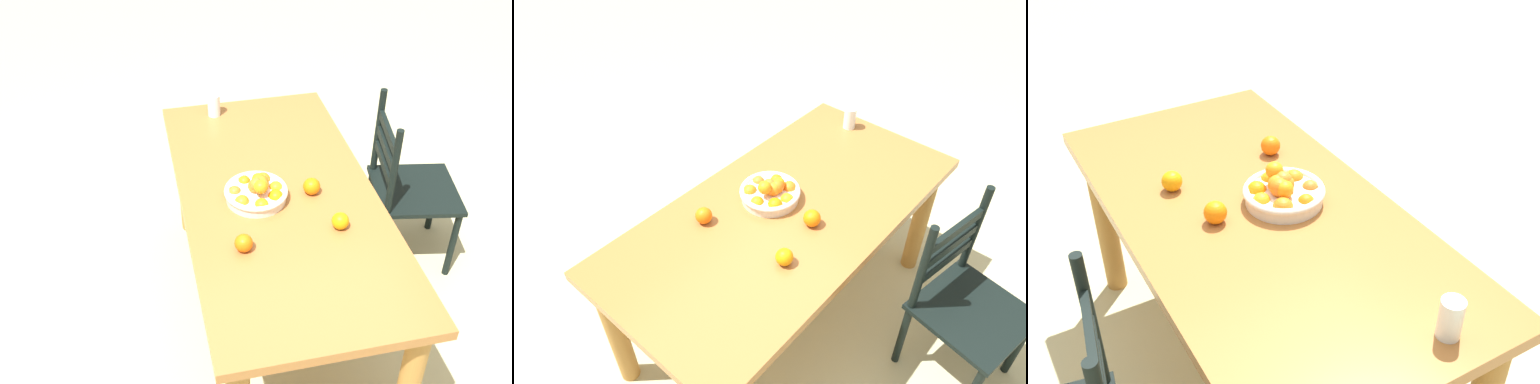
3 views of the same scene
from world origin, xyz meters
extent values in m
plane|color=#B1B086|center=(0.00, 0.00, 0.00)|extent=(12.00, 12.00, 0.00)
cube|color=#9D6331|center=(0.00, 0.00, 0.75)|extent=(1.71, 0.85, 0.05)
cylinder|color=#A47132|center=(-0.77, -0.34, 0.36)|extent=(0.09, 0.09, 0.73)
cylinder|color=#A47132|center=(0.77, -0.34, 0.36)|extent=(0.09, 0.09, 0.73)
cylinder|color=#A47132|center=(-0.77, 0.34, 0.36)|extent=(0.09, 0.09, 0.73)
cube|color=black|center=(-0.31, 0.83, 0.44)|extent=(0.51, 0.51, 0.03)
cylinder|color=black|center=(-0.46, 1.05, 0.21)|extent=(0.04, 0.04, 0.43)
cylinder|color=black|center=(-0.15, 0.61, 0.21)|extent=(0.04, 0.04, 0.43)
cylinder|color=black|center=(-0.53, 0.67, 0.21)|extent=(0.04, 0.04, 0.43)
cylinder|color=black|center=(-0.15, 0.61, 0.69)|extent=(0.04, 0.04, 0.49)
cylinder|color=black|center=(-0.53, 0.67, 0.69)|extent=(0.04, 0.04, 0.49)
cube|color=black|center=(-0.34, 0.64, 0.62)|extent=(0.34, 0.08, 0.04)
cube|color=black|center=(-0.34, 0.64, 0.71)|extent=(0.34, 0.08, 0.04)
cube|color=black|center=(-0.34, 0.64, 0.81)|extent=(0.34, 0.08, 0.04)
cylinder|color=silver|center=(-0.01, -0.10, 0.80)|extent=(0.26, 0.26, 0.05)
torus|color=silver|center=(-0.01, -0.10, 0.82)|extent=(0.28, 0.28, 0.02)
sphere|color=orange|center=(0.09, -0.10, 0.81)|extent=(0.06, 0.06, 0.06)
sphere|color=orange|center=(0.05, -0.03, 0.81)|extent=(0.07, 0.07, 0.07)
sphere|color=orange|center=(-0.02, -0.01, 0.81)|extent=(0.06, 0.06, 0.06)
sphere|color=orange|center=(-0.08, -0.05, 0.81)|extent=(0.07, 0.07, 0.07)
sphere|color=orange|center=(-0.09, -0.14, 0.81)|extent=(0.06, 0.06, 0.06)
sphere|color=orange|center=(-0.03, -0.19, 0.81)|extent=(0.06, 0.06, 0.06)
sphere|color=orange|center=(0.05, -0.18, 0.81)|extent=(0.07, 0.07, 0.07)
sphere|color=orange|center=(0.04, -0.09, 0.88)|extent=(0.06, 0.06, 0.06)
sphere|color=orange|center=(-0.01, -0.10, 0.85)|extent=(0.06, 0.06, 0.06)
sphere|color=orange|center=(0.00, -0.10, 0.85)|extent=(0.06, 0.06, 0.06)
sphere|color=orange|center=(-0.04, -0.09, 0.85)|extent=(0.06, 0.06, 0.06)
sphere|color=orange|center=(0.00, -0.10, 0.86)|extent=(0.06, 0.06, 0.06)
sphere|color=orange|center=(-0.02, -0.08, 0.85)|extent=(0.06, 0.06, 0.06)
sphere|color=orange|center=(-0.01, -0.11, 0.84)|extent=(0.06, 0.06, 0.06)
sphere|color=orange|center=(0.00, -0.08, 0.85)|extent=(0.07, 0.07, 0.07)
sphere|color=orange|center=(0.01, 0.14, 0.81)|extent=(0.08, 0.08, 0.08)
sphere|color=orange|center=(0.30, -0.22, 0.81)|extent=(0.07, 0.07, 0.07)
sphere|color=orange|center=(0.25, 0.19, 0.81)|extent=(0.07, 0.07, 0.07)
cylinder|color=silver|center=(-0.74, -0.17, 0.83)|extent=(0.06, 0.06, 0.12)
camera|label=1|loc=(2.07, -0.56, 2.49)|focal=44.09mm
camera|label=2|loc=(1.27, 1.00, 2.27)|focal=34.53mm
camera|label=3|loc=(-1.52, 0.77, 1.98)|focal=44.27mm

